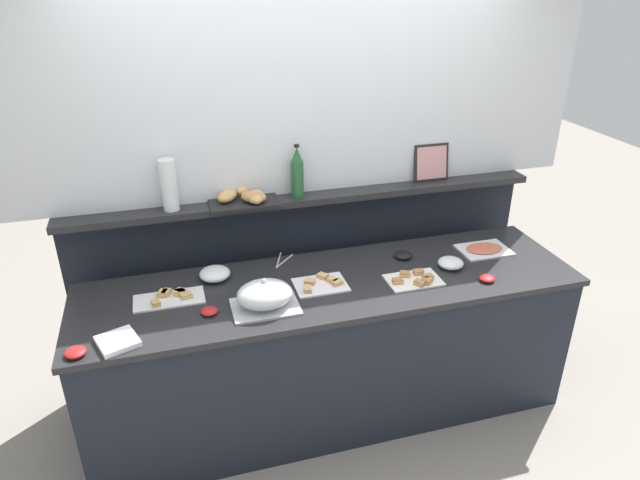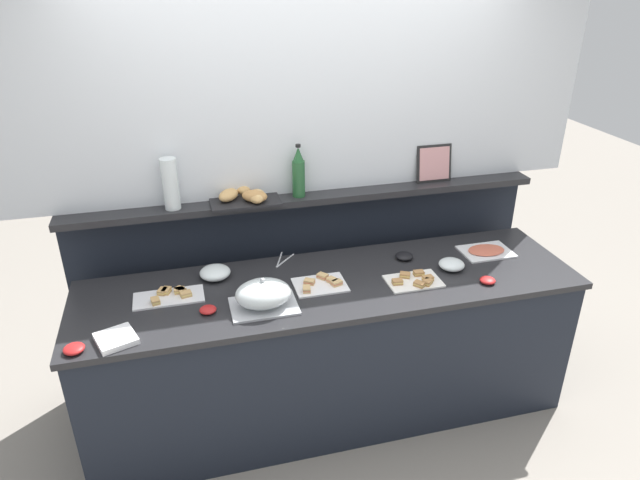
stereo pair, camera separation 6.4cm
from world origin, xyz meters
name	(u,v)px [view 2 (the right image)]	position (x,y,z in m)	size (l,w,h in m)	color
ground_plane	(307,350)	(0.00, 0.60, 0.00)	(12.00, 12.00, 0.00)	gray
buffet_counter	(331,349)	(0.00, 0.00, 0.45)	(2.78, 0.75, 0.90)	black
back_ledge_unit	(308,274)	(0.00, 0.55, 0.65)	(2.89, 0.22, 1.23)	black
upper_wall_panel	(305,75)	(0.00, 0.58, 1.92)	(3.49, 0.08, 1.37)	silver
sandwich_platter_front	(170,296)	(-0.86, 0.06, 0.91)	(0.36, 0.17, 0.04)	silver
sandwich_platter_rear	(320,284)	(-0.07, -0.02, 0.91)	(0.28, 0.21, 0.04)	white
sandwich_platter_side	(414,280)	(0.44, -0.11, 0.91)	(0.30, 0.20, 0.04)	white
cold_cuts_platter	(486,251)	(1.01, 0.11, 0.91)	(0.30, 0.22, 0.02)	white
serving_cloche	(263,295)	(-0.40, -0.15, 0.97)	(0.34, 0.24, 0.17)	#B7BABF
glass_bowl_large	(215,273)	(-0.61, 0.21, 0.93)	(0.17, 0.17, 0.07)	silver
glass_bowl_medium	(452,265)	(0.71, -0.03, 0.93)	(0.15, 0.15, 0.06)	silver
condiment_bowl_cream	(404,256)	(0.49, 0.16, 0.92)	(0.11, 0.11, 0.04)	black
condiment_bowl_teal	(488,280)	(0.83, -0.22, 0.91)	(0.09, 0.09, 0.03)	red
condiment_bowl_red	(74,349)	(-1.29, -0.30, 0.92)	(0.10, 0.10, 0.03)	red
condiment_bowl_dark	(208,310)	(-0.68, -0.13, 0.91)	(0.09, 0.09, 0.03)	red
serving_tongs	(282,261)	(-0.21, 0.31, 0.90)	(0.14, 0.18, 0.01)	#B7BABF
napkin_stack	(116,339)	(-1.11, -0.26, 0.91)	(0.17, 0.17, 0.03)	white
wine_bottle_green	(299,173)	(-0.07, 0.48, 1.38)	(0.08, 0.08, 0.32)	#23562D
bread_basket	(247,196)	(-0.38, 0.46, 1.27)	(0.40, 0.29, 0.08)	black
framed_picture	(434,163)	(0.81, 0.51, 1.35)	(0.23, 0.05, 0.23)	black
water_carafe	(170,184)	(-0.80, 0.48, 1.38)	(0.09, 0.09, 0.29)	silver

